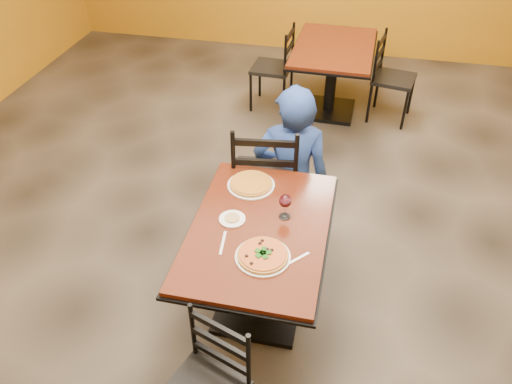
% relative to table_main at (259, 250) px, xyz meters
% --- Properties ---
extents(floor, '(7.00, 8.00, 0.01)m').
position_rel_table_main_xyz_m(floor, '(0.00, 0.50, -0.56)').
color(floor, black).
rests_on(floor, ground).
extents(table_main, '(0.83, 1.23, 0.75)m').
position_rel_table_main_xyz_m(table_main, '(0.00, 0.00, 0.00)').
color(table_main, '#551C0D').
rests_on(table_main, floor).
extents(table_second, '(0.85, 1.23, 0.75)m').
position_rel_table_main_xyz_m(table_second, '(0.17, 2.84, -0.00)').
color(table_second, '#551C0D').
rests_on(table_second, floor).
extents(chair_main_far, '(0.53, 0.53, 1.04)m').
position_rel_table_main_xyz_m(chair_main_far, '(-0.12, 0.79, -0.04)').
color(chair_main_far, black).
rests_on(chair_main_far, floor).
extents(chair_second_left, '(0.43, 0.43, 0.90)m').
position_rel_table_main_xyz_m(chair_second_left, '(-0.47, 2.84, -0.11)').
color(chair_second_left, black).
rests_on(chair_second_left, floor).
extents(chair_second_right, '(0.47, 0.47, 0.90)m').
position_rel_table_main_xyz_m(chair_second_right, '(0.82, 2.84, -0.11)').
color(chair_second_right, black).
rests_on(chair_second_right, floor).
extents(diner, '(0.64, 0.47, 1.19)m').
position_rel_table_main_xyz_m(diner, '(0.04, 0.99, 0.04)').
color(diner, navy).
rests_on(diner, floor).
extents(plate_main, '(0.31, 0.31, 0.01)m').
position_rel_table_main_xyz_m(plate_main, '(0.07, -0.24, 0.20)').
color(plate_main, white).
rests_on(plate_main, table_main).
extents(pizza_main, '(0.28, 0.28, 0.02)m').
position_rel_table_main_xyz_m(pizza_main, '(0.07, -0.24, 0.21)').
color(pizza_main, maroon).
rests_on(pizza_main, plate_main).
extents(plate_far, '(0.31, 0.31, 0.01)m').
position_rel_table_main_xyz_m(plate_far, '(-0.14, 0.38, 0.20)').
color(plate_far, white).
rests_on(plate_far, table_main).
extents(pizza_far, '(0.28, 0.28, 0.02)m').
position_rel_table_main_xyz_m(pizza_far, '(-0.14, 0.38, 0.21)').
color(pizza_far, gold).
rests_on(pizza_far, plate_far).
extents(side_plate, '(0.16, 0.16, 0.01)m').
position_rel_table_main_xyz_m(side_plate, '(-0.17, 0.03, 0.20)').
color(side_plate, white).
rests_on(side_plate, table_main).
extents(dip, '(0.09, 0.09, 0.01)m').
position_rel_table_main_xyz_m(dip, '(-0.17, 0.03, 0.21)').
color(dip, tan).
rests_on(dip, side_plate).
extents(wine_glass, '(0.08, 0.08, 0.18)m').
position_rel_table_main_xyz_m(wine_glass, '(0.13, 0.12, 0.28)').
color(wine_glass, white).
rests_on(wine_glass, table_main).
extents(fork, '(0.04, 0.19, 0.00)m').
position_rel_table_main_xyz_m(fork, '(-0.17, -0.18, 0.20)').
color(fork, silver).
rests_on(fork, table_main).
extents(knife, '(0.15, 0.16, 0.00)m').
position_rel_table_main_xyz_m(knife, '(0.24, -0.23, 0.20)').
color(knife, silver).
rests_on(knife, table_main).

